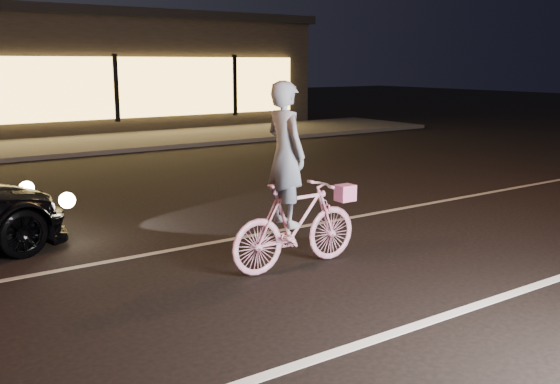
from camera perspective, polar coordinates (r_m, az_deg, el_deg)
ground at (r=6.41m, az=-6.25°, el=-10.37°), size 90.00×90.00×0.00m
lane_stripe_near at (r=5.25m, az=1.85°, el=-15.47°), size 60.00×0.12×0.01m
lane_stripe_far at (r=8.13m, az=-12.99°, el=-5.76°), size 60.00×0.10×0.01m
cyclist at (r=7.30m, az=1.22°, el=-1.09°), size 1.76×0.61×2.21m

